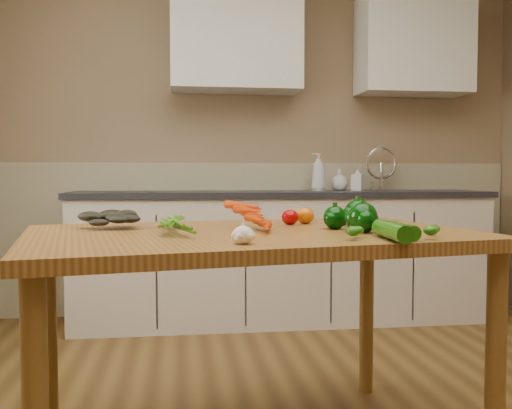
{
  "coord_description": "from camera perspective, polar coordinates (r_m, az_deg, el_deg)",
  "views": [
    {
      "loc": [
        -0.49,
        -1.69,
        1.01
      ],
      "look_at": [
        -0.19,
        0.55,
        0.9
      ],
      "focal_mm": 40.0,
      "sensor_mm": 36.0,
      "label": 1
    }
  ],
  "objects": [
    {
      "name": "zucchini_a",
      "position": [
        1.86,
        13.86,
        -2.45
      ],
      "size": [
        0.06,
        0.26,
        0.05
      ],
      "primitive_type": "cylinder",
      "rotation": [
        1.57,
        0.0,
        0.04
      ],
      "color": "#154D08",
      "rests_on": "table"
    },
    {
      "name": "soap_bottle_a",
      "position": [
        4.06,
        6.28,
        3.26
      ],
      "size": [
        0.12,
        0.12,
        0.27
      ],
      "primitive_type": "imported",
      "rotation": [
        0.0,
        0.0,
        4.91
      ],
      "color": "silver",
      "rests_on": "counter_run"
    },
    {
      "name": "carrot_bunch",
      "position": [
        2.04,
        -2.8,
        -1.5
      ],
      "size": [
        0.32,
        0.27,
        0.08
      ],
      "primitive_type": null,
      "rotation": [
        0.0,
        0.0,
        0.18
      ],
      "color": "#C83304",
      "rests_on": "table"
    },
    {
      "name": "room",
      "position": [
        1.94,
        7.16,
        9.9
      ],
      "size": [
        4.04,
        5.04,
        2.64
      ],
      "color": "brown",
      "rests_on": "ground"
    },
    {
      "name": "tomato_a",
      "position": [
        2.25,
        3.42,
        -1.28
      ],
      "size": [
        0.07,
        0.07,
        0.06
      ],
      "primitive_type": "ellipsoid",
      "color": "#960203",
      "rests_on": "table"
    },
    {
      "name": "soap_bottle_c",
      "position": [
        4.15,
        8.35,
        2.47
      ],
      "size": [
        0.17,
        0.17,
        0.15
      ],
      "primitive_type": "imported",
      "rotation": [
        0.0,
        0.0,
        4.08
      ],
      "color": "silver",
      "rests_on": "counter_run"
    },
    {
      "name": "pepper_c",
      "position": [
        1.98,
        10.63,
        -1.31
      ],
      "size": [
        0.1,
        0.1,
        0.1
      ],
      "primitive_type": "sphere",
      "color": "black",
      "rests_on": "table"
    },
    {
      "name": "pepper_b",
      "position": [
        2.21,
        10.12,
        -0.85
      ],
      "size": [
        0.1,
        0.1,
        0.1
      ],
      "primitive_type": "sphere",
      "color": "black",
      "rests_on": "table"
    },
    {
      "name": "pepper_a",
      "position": [
        2.09,
        7.89,
        -1.31
      ],
      "size": [
        0.08,
        0.08,
        0.08
      ],
      "primitive_type": "sphere",
      "color": "black",
      "rests_on": "table"
    },
    {
      "name": "counter_run",
      "position": [
        3.98,
        2.66,
        -5.03
      ],
      "size": [
        2.84,
        0.64,
        1.14
      ],
      "color": "beige",
      "rests_on": "ground"
    },
    {
      "name": "leafy_greens",
      "position": [
        2.16,
        -14.44,
        -0.91
      ],
      "size": [
        0.22,
        0.2,
        0.11
      ],
      "primitive_type": null,
      "color": "black",
      "rests_on": "table"
    },
    {
      "name": "tomato_c",
      "position": [
        2.3,
        7.81,
        -1.16
      ],
      "size": [
        0.07,
        0.07,
        0.07
      ],
      "primitive_type": "ellipsoid",
      "color": "#CA5905",
      "rests_on": "table"
    },
    {
      "name": "soap_bottle_b",
      "position": [
        4.13,
        10.13,
        2.59
      ],
      "size": [
        0.11,
        0.11,
        0.17
      ],
      "primitive_type": "imported",
      "rotation": [
        0.0,
        0.0,
        5.66
      ],
      "color": "silver",
      "rests_on": "counter_run"
    },
    {
      "name": "tomato_b",
      "position": [
        2.3,
        4.94,
        -1.12
      ],
      "size": [
        0.07,
        0.07,
        0.07
      ],
      "primitive_type": "ellipsoid",
      "color": "#CA5905",
      "rests_on": "table"
    },
    {
      "name": "upper_cabinets",
      "position": [
        4.24,
        6.54,
        15.75
      ],
      "size": [
        2.15,
        0.35,
        0.7
      ],
      "color": "silver",
      "rests_on": "room"
    },
    {
      "name": "zucchini_b",
      "position": [
        1.78,
        13.45,
        -2.58
      ],
      "size": [
        0.07,
        0.24,
        0.06
      ],
      "primitive_type": "cylinder",
      "rotation": [
        1.57,
        0.0,
        -0.04
      ],
      "color": "#154D08",
      "rests_on": "table"
    },
    {
      "name": "garlic_bulb",
      "position": [
        1.63,
        -1.28,
        -3.06
      ],
      "size": [
        0.06,
        0.06,
        0.05
      ],
      "primitive_type": "ellipsoid",
      "color": "white",
      "rests_on": "table"
    },
    {
      "name": "table",
      "position": [
        2.02,
        -0.48,
        -5.21
      ],
      "size": [
        1.67,
        1.24,
        0.82
      ],
      "rotation": [
        0.0,
        0.0,
        0.18
      ],
      "color": "#98642C",
      "rests_on": "ground"
    }
  ]
}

